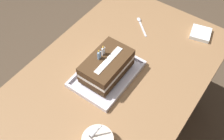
# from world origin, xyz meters

# --- Properties ---
(ground_plane) EXTENTS (8.00, 8.00, 0.00)m
(ground_plane) POSITION_xyz_m (0.00, 0.00, 0.00)
(ground_plane) COLOR #4C3D2D
(dining_table) EXTENTS (1.17, 0.77, 0.74)m
(dining_table) POSITION_xyz_m (0.00, 0.00, 0.63)
(dining_table) COLOR olive
(dining_table) RESTS_ON ground_plane
(foil_tray) EXTENTS (0.33, 0.24, 0.02)m
(foil_tray) POSITION_xyz_m (-0.04, 0.03, 0.75)
(foil_tray) COLOR silver
(foil_tray) RESTS_ON dining_table
(birthday_cake) EXTENTS (0.24, 0.15, 0.15)m
(birthday_cake) POSITION_xyz_m (-0.04, 0.03, 0.81)
(birthday_cake) COLOR #442D18
(birthday_cake) RESTS_ON foil_tray
(serving_spoon_near_tray) EXTENTS (0.11, 0.12, 0.01)m
(serving_spoon_near_tray) POSITION_xyz_m (0.36, 0.09, 0.75)
(serving_spoon_near_tray) COLOR silver
(serving_spoon_near_tray) RESTS_ON dining_table
(napkin_pile) EXTENTS (0.12, 0.12, 0.02)m
(napkin_pile) POSITION_xyz_m (0.47, -0.22, 0.75)
(napkin_pile) COLOR white
(napkin_pile) RESTS_ON dining_table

